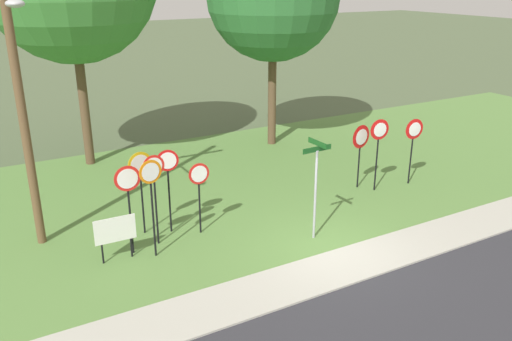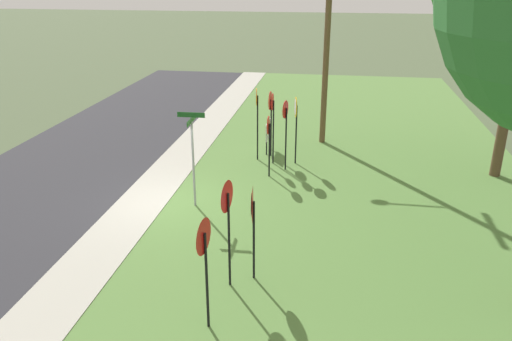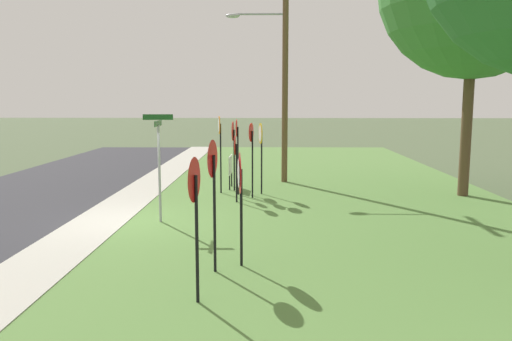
{
  "view_description": "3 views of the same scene",
  "coord_description": "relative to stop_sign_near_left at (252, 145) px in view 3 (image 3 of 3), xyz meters",
  "views": [
    {
      "loc": [
        -8.3,
        -10.32,
        7.24
      ],
      "look_at": [
        -0.75,
        2.98,
        1.6
      ],
      "focal_mm": 37.27,
      "sensor_mm": 36.0,
      "label": 1
    },
    {
      "loc": [
        13.78,
        5.02,
        6.8
      ],
      "look_at": [
        0.95,
        2.97,
        1.69
      ],
      "focal_mm": 35.64,
      "sensor_mm": 36.0,
      "label": 2
    },
    {
      "loc": [
        13.52,
        3.89,
        3.39
      ],
      "look_at": [
        0.86,
        3.58,
        1.6
      ],
      "focal_mm": 35.26,
      "sensor_mm": 36.0,
      "label": 3
    }
  ],
  "objects": [
    {
      "name": "stop_sign_far_center",
      "position": [
        -0.9,
        -1.17,
        0.14
      ],
      "size": [
        0.63,
        0.13,
        2.77
      ],
      "rotation": [
        0.0,
        0.0,
        0.17
      ],
      "color": "black",
      "rests_on": "grass_median"
    },
    {
      "name": "ground_plane",
      "position": [
        3.45,
        -3.32,
        -1.88
      ],
      "size": [
        160.0,
        160.0,
        0.0
      ],
      "primitive_type": "plane",
      "color": "#4C5B3D"
    },
    {
      "name": "stop_sign_near_right",
      "position": [
        -0.72,
        0.3,
        0.01
      ],
      "size": [
        0.73,
        0.15,
        2.54
      ],
      "rotation": [
        0.0,
        0.0,
        0.17
      ],
      "color": "black",
      "rests_on": "grass_median"
    },
    {
      "name": "yield_sign_near_right",
      "position": [
        7.49,
        -0.5,
        0.11
      ],
      "size": [
        0.72,
        0.15,
        2.6
      ],
      "rotation": [
        0.0,
        0.0,
        -0.16
      ],
      "color": "black",
      "rests_on": "grass_median"
    },
    {
      "name": "notice_board",
      "position": [
        -1.87,
        -0.86,
        -1.0
      ],
      "size": [
        1.1,
        0.07,
        1.25
      ],
      "rotation": [
        0.0,
        0.0,
        -0.03
      ],
      "color": "black",
      "rests_on": "grass_median"
    },
    {
      "name": "yield_sign_near_left",
      "position": [
        9.0,
        -0.63,
        -0.01
      ],
      "size": [
        0.74,
        0.13,
        2.44
      ],
      "rotation": [
        0.0,
        0.0,
        -0.13
      ],
      "color": "black",
      "rests_on": "grass_median"
    },
    {
      "name": "stop_sign_near_left",
      "position": [
        0.0,
        0.0,
        0.0
      ],
      "size": [
        0.63,
        0.15,
        2.57
      ],
      "rotation": [
        0.0,
        0.0,
        -0.19
      ],
      "color": "black",
      "rests_on": "grass_median"
    },
    {
      "name": "yield_sign_far_left",
      "position": [
        7.12,
        -0.0,
        -0.11
      ],
      "size": [
        0.83,
        0.14,
        2.32
      ],
      "rotation": [
        0.0,
        0.0,
        0.13
      ],
      "color": "black",
      "rests_on": "grass_median"
    },
    {
      "name": "sidewalk_strip",
      "position": [
        3.45,
        -4.12,
        -1.85
      ],
      "size": [
        44.0,
        1.6,
        0.06
      ],
      "primitive_type": "cube",
      "color": "#ADAA9E",
      "rests_on": "ground_plane"
    },
    {
      "name": "stop_sign_center_tall",
      "position": [
        -1.39,
        -0.72,
        0.02
      ],
      "size": [
        0.7,
        0.1,
        2.56
      ],
      "rotation": [
        0.0,
        0.0,
        -0.04
      ],
      "color": "black",
      "rests_on": "grass_median"
    },
    {
      "name": "grass_median",
      "position": [
        3.45,
        2.68,
        -1.86
      ],
      "size": [
        44.0,
        12.0,
        0.04
      ],
      "primitive_type": "cube",
      "color": "#567F3D",
      "rests_on": "ground_plane"
    },
    {
      "name": "utility_pole",
      "position": [
        -3.47,
        1.07,
        3.16
      ],
      "size": [
        2.1,
        2.48,
        9.29
      ],
      "color": "brown",
      "rests_on": "grass_median"
    },
    {
      "name": "street_name_post",
      "position": [
        3.46,
        -2.41,
        -0.07
      ],
      "size": [
        0.96,
        0.82,
        2.96
      ],
      "rotation": [
        0.0,
        0.0,
        0.03
      ],
      "color": "#9EA0A8",
      "rests_on": "grass_median"
    },
    {
      "name": "stop_sign_far_right",
      "position": [
        -0.59,
        -0.53,
        0.05
      ],
      "size": [
        0.61,
        0.09,
        2.67
      ],
      "rotation": [
        0.0,
        0.0,
        0.0
      ],
      "color": "black",
      "rests_on": "grass_median"
    },
    {
      "name": "stop_sign_far_left",
      "position": [
        0.73,
        -0.5,
        -0.27
      ],
      "size": [
        0.63,
        0.09,
        2.19
      ],
      "rotation": [
        0.0,
        0.0,
        0.0
      ],
      "color": "black",
      "rests_on": "grass_median"
    }
  ]
}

